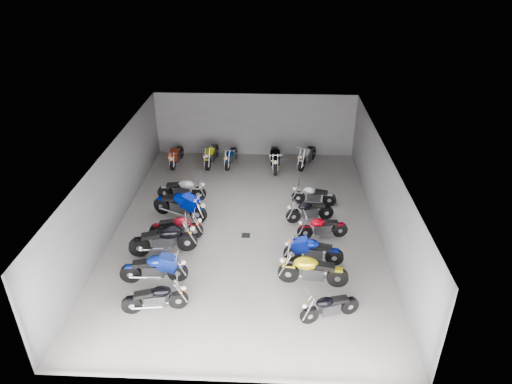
% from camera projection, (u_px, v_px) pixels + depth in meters
% --- Properties ---
extents(ground, '(14.00, 14.00, 0.00)m').
position_uv_depth(ground, '(247.00, 228.00, 17.59)').
color(ground, '#9D9A95').
rests_on(ground, ground).
extents(wall_back, '(10.00, 0.10, 3.20)m').
position_uv_depth(wall_back, '(255.00, 125.00, 22.94)').
color(wall_back, slate).
rests_on(wall_back, ground).
extents(wall_left, '(0.10, 14.00, 3.20)m').
position_uv_depth(wall_left, '(113.00, 189.00, 17.00)').
color(wall_left, slate).
rests_on(wall_left, ground).
extents(wall_right, '(0.10, 14.00, 3.20)m').
position_uv_depth(wall_right, '(383.00, 195.00, 16.62)').
color(wall_right, slate).
rests_on(wall_right, ground).
extents(ceiling, '(10.00, 14.00, 0.04)m').
position_uv_depth(ceiling, '(246.00, 152.00, 16.03)').
color(ceiling, black).
rests_on(ceiling, wall_back).
extents(drain_grate, '(0.32, 0.32, 0.01)m').
position_uv_depth(drain_grate, '(246.00, 235.00, 17.14)').
color(drain_grate, black).
rests_on(drain_grate, ground).
extents(motorcycle_left_a, '(1.96, 0.55, 0.87)m').
position_uv_depth(motorcycle_left_a, '(156.00, 298.00, 13.46)').
color(motorcycle_left_a, black).
rests_on(motorcycle_left_a, ground).
extents(motorcycle_left_b, '(2.19, 0.48, 0.96)m').
position_uv_depth(motorcycle_left_b, '(155.00, 268.00, 14.60)').
color(motorcycle_left_b, black).
rests_on(motorcycle_left_b, ground).
extents(motorcycle_left_c, '(2.36, 0.73, 1.05)m').
position_uv_depth(motorcycle_left_c, '(164.00, 239.00, 15.93)').
color(motorcycle_left_c, black).
rests_on(motorcycle_left_c, ground).
extents(motorcycle_left_d, '(2.00, 0.43, 0.88)m').
position_uv_depth(motorcycle_left_d, '(177.00, 227.00, 16.79)').
color(motorcycle_left_d, black).
rests_on(motorcycle_left_d, ground).
extents(motorcycle_left_e, '(2.28, 0.97, 1.05)m').
position_uv_depth(motorcycle_left_e, '(180.00, 205.00, 17.99)').
color(motorcycle_left_e, black).
rests_on(motorcycle_left_e, ground).
extents(motorcycle_left_f, '(2.09, 0.43, 0.92)m').
position_uv_depth(motorcycle_left_f, '(182.00, 189.00, 19.29)').
color(motorcycle_left_f, black).
rests_on(motorcycle_left_f, ground).
extents(motorcycle_right_a, '(1.78, 0.76, 0.81)m').
position_uv_depth(motorcycle_right_a, '(329.00, 306.00, 13.19)').
color(motorcycle_right_a, black).
rests_on(motorcycle_right_a, ground).
extents(motorcycle_right_b, '(2.26, 0.50, 0.99)m').
position_uv_depth(motorcycle_right_b, '(312.00, 270.00, 14.49)').
color(motorcycle_right_b, black).
rests_on(motorcycle_right_b, ground).
extents(motorcycle_right_c, '(2.06, 0.46, 0.90)m').
position_uv_depth(motorcycle_right_c, '(313.00, 251.00, 15.48)').
color(motorcycle_right_c, black).
rests_on(motorcycle_right_c, ground).
extents(motorcycle_right_d, '(1.90, 0.48, 0.84)m').
position_uv_depth(motorcycle_right_d, '(322.00, 227.00, 16.82)').
color(motorcycle_right_d, black).
rests_on(motorcycle_right_d, ground).
extents(motorcycle_right_e, '(1.91, 0.62, 0.85)m').
position_uv_depth(motorcycle_right_e, '(309.00, 211.00, 17.83)').
color(motorcycle_right_e, black).
rests_on(motorcycle_right_e, ground).
extents(motorcycle_right_f, '(1.86, 0.42, 0.82)m').
position_uv_depth(motorcycle_right_f, '(313.00, 195.00, 18.96)').
color(motorcycle_right_f, black).
rests_on(motorcycle_right_f, ground).
extents(motorcycle_back_a, '(0.43, 1.98, 0.87)m').
position_uv_depth(motorcycle_back_a, '(176.00, 155.00, 22.42)').
color(motorcycle_back_a, black).
rests_on(motorcycle_back_a, ground).
extents(motorcycle_back_b, '(0.51, 2.21, 0.97)m').
position_uv_depth(motorcycle_back_b, '(211.00, 154.00, 22.42)').
color(motorcycle_back_b, black).
rests_on(motorcycle_back_b, ground).
extents(motorcycle_back_c, '(0.50, 1.94, 0.86)m').
position_uv_depth(motorcycle_back_c, '(231.00, 156.00, 22.35)').
color(motorcycle_back_c, black).
rests_on(motorcycle_back_c, ground).
extents(motorcycle_back_d, '(0.47, 2.32, 1.02)m').
position_uv_depth(motorcycle_back_d, '(275.00, 158.00, 21.97)').
color(motorcycle_back_d, black).
rests_on(motorcycle_back_d, ground).
extents(motorcycle_back_e, '(0.98, 2.04, 0.95)m').
position_uv_depth(motorcycle_back_e, '(307.00, 156.00, 22.27)').
color(motorcycle_back_e, black).
rests_on(motorcycle_back_e, ground).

